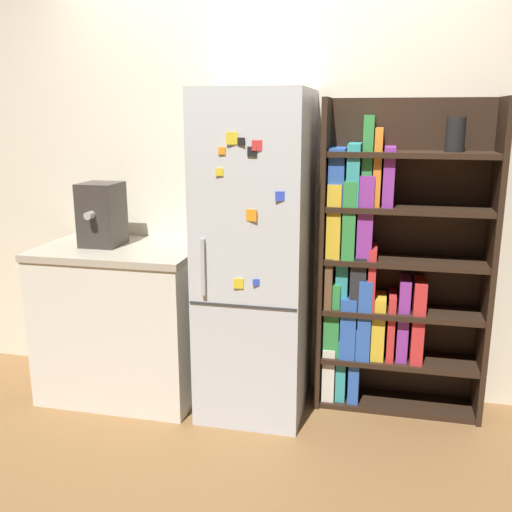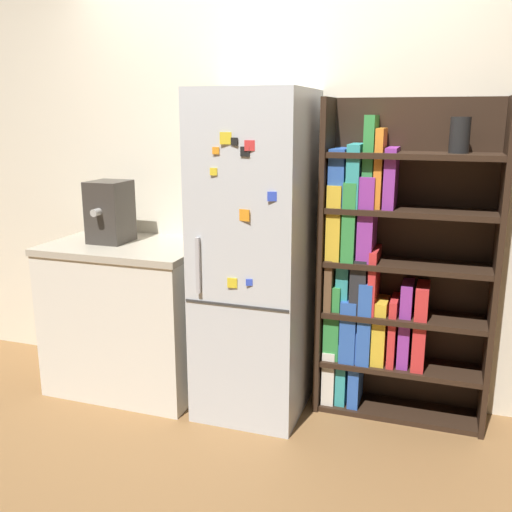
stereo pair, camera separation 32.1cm
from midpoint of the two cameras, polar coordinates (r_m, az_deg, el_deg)
ground_plane at (r=3.42m, az=-3.33°, el=-15.62°), size 16.00×16.00×0.00m
wall_back at (r=3.45m, az=-1.45°, el=7.56°), size 8.00×0.05×2.60m
refrigerator at (r=3.20m, az=-2.90°, el=-0.10°), size 0.58×0.66×1.82m
bookshelf at (r=3.29m, az=9.78°, el=-1.44°), size 0.93×0.30×1.77m
kitchen_counter at (r=3.62m, az=-15.53°, el=-6.24°), size 0.95×0.66×0.93m
espresso_machine at (r=3.53m, az=-17.72°, el=3.97°), size 0.22×0.29×0.37m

